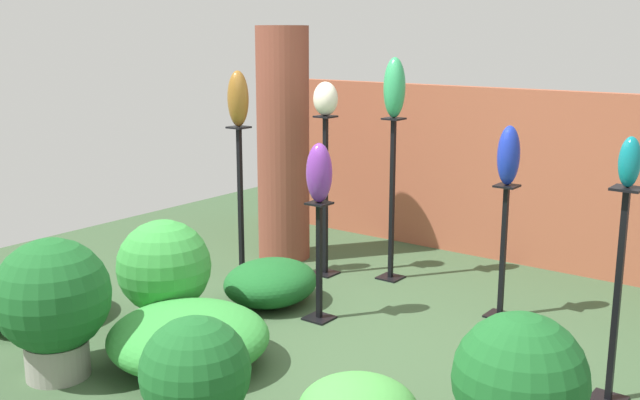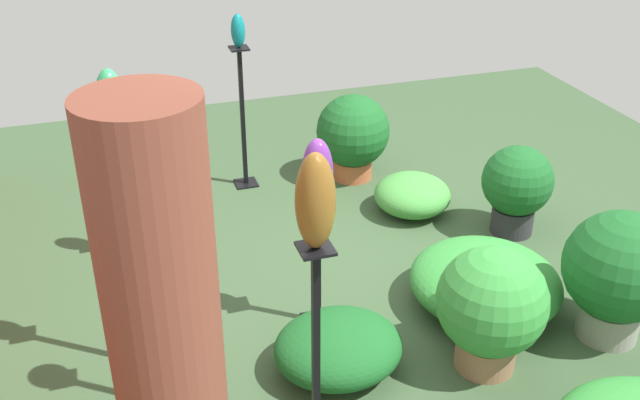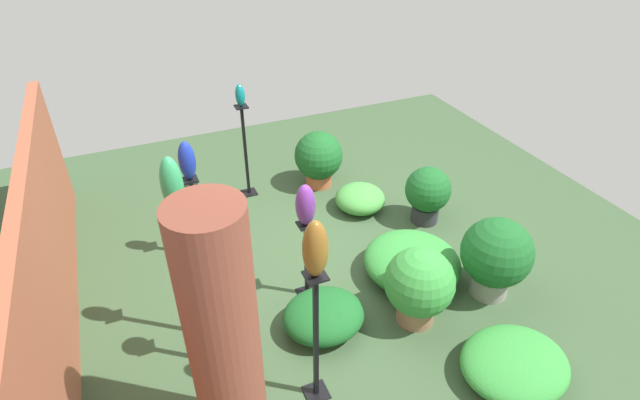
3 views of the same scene
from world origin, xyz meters
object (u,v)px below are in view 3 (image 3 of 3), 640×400
object	(u,v)px
brick_pillar	(224,341)
pedestal_teal	(246,155)
art_vase_bronze	(315,249)
art_vase_violet	(305,205)
art_vase_cobalt	(187,161)
pedestal_jade	(191,282)
pedestal_violet	(307,264)
potted_plant_front_left	(428,192)
pedestal_ivory	(233,314)
potted_plant_mid_left	(319,157)
potted_plant_mid_right	(419,285)
pedestal_cobalt	(197,222)
pedestal_bronze	(316,344)
art_vase_teal	(240,95)
art_vase_ivory	(221,226)
potted_plant_near_pillar	(496,255)
art_vase_jade	(172,185)

from	to	relation	value
brick_pillar	pedestal_teal	bearing A→B (deg)	-17.76
pedestal_teal	art_vase_bronze	distance (m)	3.47
art_vase_violet	art_vase_cobalt	bearing A→B (deg)	39.45
pedestal_jade	art_vase_violet	size ratio (longest dim) A/B	3.24
pedestal_violet	potted_plant_front_left	distance (m)	1.98
art_vase_violet	pedestal_violet	bearing A→B (deg)	0.00
pedestal_ivory	potted_plant_mid_left	bearing A→B (deg)	-35.88
brick_pillar	potted_plant_mid_right	bearing A→B (deg)	-75.35
pedestal_cobalt	pedestal_bronze	distance (m)	2.29
pedestal_teal	potted_plant_mid_left	size ratio (longest dim) A/B	1.61
pedestal_jade	potted_plant_mid_right	world-z (taller)	pedestal_jade
pedestal_bronze	art_vase_teal	world-z (taller)	art_vase_teal
brick_pillar	art_vase_ivory	world-z (taller)	brick_pillar
art_vase_teal	art_vase_cobalt	bearing A→B (deg)	140.72
pedestal_ivory	pedestal_teal	bearing A→B (deg)	-18.04
pedestal_ivory	pedestal_bronze	world-z (taller)	pedestal_ivory
potted_plant_near_pillar	potted_plant_mid_right	bearing A→B (deg)	91.35
art_vase_ivory	art_vase_bronze	distance (m)	0.75
pedestal_violet	pedestal_cobalt	size ratio (longest dim) A/B	0.88
pedestal_jade	art_vase_cobalt	distance (m)	1.33
art_vase_ivory	potted_plant_mid_right	world-z (taller)	art_vase_ivory
brick_pillar	art_vase_jade	xyz separation A→B (m)	(1.18, 0.06, 0.58)
pedestal_jade	pedestal_cobalt	world-z (taller)	pedestal_jade
potted_plant_mid_right	pedestal_jade	bearing A→B (deg)	71.58
pedestal_violet	art_vase_bronze	bearing A→B (deg)	161.76
art_vase_violet	art_vase_teal	bearing A→B (deg)	0.09
pedestal_violet	potted_plant_mid_left	world-z (taller)	pedestal_violet
art_vase_ivory	art_vase_violet	bearing A→B (deg)	-55.61
pedestal_teal	potted_plant_front_left	world-z (taller)	pedestal_teal
brick_pillar	art_vase_cobalt	bearing A→B (deg)	-5.21
potted_plant_front_left	pedestal_violet	bearing A→B (deg)	108.96
pedestal_jade	art_vase_violet	world-z (taller)	pedestal_jade
pedestal_bronze	pedestal_cobalt	bearing A→B (deg)	12.74
art_vase_cobalt	potted_plant_front_left	world-z (taller)	art_vase_cobalt
pedestal_cobalt	art_vase_teal	size ratio (longest dim) A/B	3.62
art_vase_cobalt	potted_plant_near_pillar	bearing A→B (deg)	-124.19
art_vase_ivory	art_vase_violet	xyz separation A→B (m)	(0.62, -0.90, -0.44)
potted_plant_front_left	art_vase_bronze	bearing A→B (deg)	128.55
art_vase_teal	pedestal_ivory	bearing A→B (deg)	161.96
pedestal_jade	pedestal_bronze	xyz separation A→B (m)	(-1.07, -0.77, -0.04)
potted_plant_mid_right	art_vase_violet	bearing A→B (deg)	48.66
art_vase_violet	potted_plant_front_left	bearing A→B (deg)	-71.04
pedestal_teal	potted_plant_front_left	bearing A→B (deg)	-128.71
brick_pillar	potted_plant_near_pillar	distance (m)	2.98
pedestal_teal	pedestal_cobalt	size ratio (longest dim) A/B	1.25
pedestal_ivory	pedestal_cobalt	world-z (taller)	pedestal_ivory
pedestal_jade	potted_plant_mid_right	distance (m)	2.12
brick_pillar	pedestal_bronze	bearing A→B (deg)	-81.34
brick_pillar	pedestal_jade	size ratio (longest dim) A/B	1.54
pedestal_ivory	art_vase_bronze	world-z (taller)	art_vase_bronze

